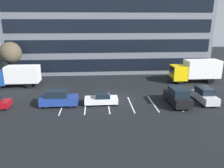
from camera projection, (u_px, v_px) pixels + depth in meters
ground_plane at (118, 98)px, 28.62m from camera, size 120.00×120.00×0.00m
office_building at (109, 26)px, 43.32m from camera, size 39.40×10.25×18.00m
lot_markings at (120, 105)px, 26.16m from camera, size 14.14×5.40×0.01m
box_truck_blue at (17, 75)px, 33.03m from camera, size 7.16×2.37×3.32m
box_truck_yellow at (196, 70)px, 35.54m from camera, size 8.15×2.70×3.78m
sedan_white at (102, 99)px, 26.12m from camera, size 4.05×1.70×1.45m
suv_navy at (59, 98)px, 25.52m from camera, size 4.49×1.90×2.03m
suv_black at (177, 96)px, 25.97m from camera, size 2.04×4.81×2.18m
suv_silver at (205, 95)px, 26.77m from camera, size 1.78×4.21×1.90m
bare_tree at (10, 53)px, 35.35m from camera, size 3.58×3.58×6.71m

